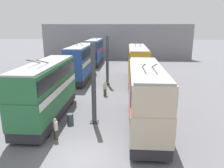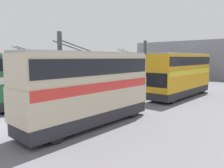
# 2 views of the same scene
# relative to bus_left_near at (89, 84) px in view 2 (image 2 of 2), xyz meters

# --- Properties ---
(ground_plane) EXTENTS (240.00, 240.00, 0.00)m
(ground_plane) POSITION_rel_bus_left_near_xyz_m (-4.17, 4.09, -2.78)
(ground_plane) COLOR slate
(depot_back_wall) EXTENTS (0.50, 36.00, 8.18)m
(depot_back_wall) POSITION_rel_bus_left_near_xyz_m (37.24, 4.09, 1.32)
(depot_back_wall) COLOR gray
(depot_back_wall) RESTS_ON ground_plane
(support_column_near) EXTENTS (0.67, 0.67, 6.55)m
(support_column_near) POSITION_rel_bus_left_near_xyz_m (0.66, 4.09, 0.37)
(support_column_near) COLOR #42474C
(support_column_near) RESTS_ON ground_plane
(support_column_far) EXTENTS (0.67, 0.67, 6.55)m
(support_column_far) POSITION_rel_bus_left_near_xyz_m (12.92, 4.09, 0.37)
(support_column_far) COLOR #42474C
(support_column_far) RESTS_ON ground_plane
(bus_left_near) EXTENTS (9.91, 2.54, 5.50)m
(bus_left_near) POSITION_rel_bus_left_near_xyz_m (0.00, 0.00, 0.00)
(bus_left_near) COLOR black
(bus_left_near) RESTS_ON ground_plane
(bus_left_far) EXTENTS (11.36, 2.54, 5.62)m
(bus_left_far) POSITION_rel_bus_left_near_xyz_m (14.32, -0.00, 0.08)
(bus_left_far) COLOR black
(bus_left_far) RESTS_ON ground_plane
(bus_right_near) EXTENTS (9.79, 2.54, 5.48)m
(bus_right_near) POSITION_rel_bus_left_near_xyz_m (1.31, 8.18, -0.02)
(bus_right_near) COLOR black
(bus_right_near) RESTS_ON ground_plane
(bus_right_mid) EXTENTS (10.89, 2.54, 5.68)m
(bus_right_mid) POSITION_rel_bus_left_near_xyz_m (15.53, 8.18, 0.10)
(bus_right_mid) COLOR black
(bus_right_mid) RESTS_ON ground_plane
(bus_right_far) EXTENTS (10.05, 2.54, 5.73)m
(bus_right_far) POSITION_rel_bus_left_near_xyz_m (28.99, 8.18, 0.14)
(bus_right_far) COLOR black
(bus_right_far) RESTS_ON ground_plane
(person_by_right_row) EXTENTS (0.48, 0.44, 1.58)m
(person_by_right_row) POSITION_rel_bus_left_near_xyz_m (-2.24, 6.40, -1.95)
(person_by_right_row) COLOR #473D33
(person_by_right_row) RESTS_ON ground_plane
(person_aisle_midway) EXTENTS (0.48, 0.45, 1.71)m
(person_aisle_midway) POSITION_rel_bus_left_near_xyz_m (7.97, 3.93, -1.87)
(person_aisle_midway) COLOR #473D33
(person_aisle_midway) RESTS_ON ground_plane
(oil_drum) EXTENTS (0.56, 0.56, 0.86)m
(oil_drum) POSITION_rel_bus_left_near_xyz_m (0.30, 6.03, -2.34)
(oil_drum) COLOR #424C56
(oil_drum) RESTS_ON ground_plane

